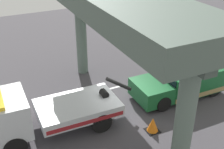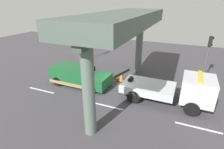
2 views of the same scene
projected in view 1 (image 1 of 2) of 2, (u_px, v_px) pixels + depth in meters
The scene contains 7 objects.
ground_plane at pixel (122, 111), 15.33m from camera, with size 60.00×40.00×0.10m, color #423F44.
lane_stripe_west at pixel (187, 70), 19.38m from camera, with size 2.60×0.16×0.01m, color silver.
lane_stripe_mid at pixel (105, 90), 17.08m from camera, with size 2.60×0.16×0.01m, color silver.
tow_truck_white at pixel (37, 113), 13.07m from camera, with size 7.27×2.48×2.46m.
towed_van_green at pixel (182, 82), 16.38m from camera, with size 5.22×2.26×1.58m.
overpass_structure at pixel (118, 9), 12.63m from camera, with size 3.60×12.04×6.21m.
traffic_cone_orange at pixel (153, 125), 13.65m from camera, with size 0.62×0.62×0.73m.
Camera 1 is at (5.97, 11.10, 8.90)m, focal length 46.70 mm.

